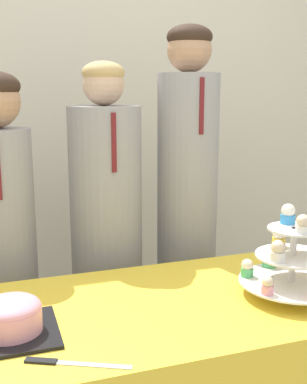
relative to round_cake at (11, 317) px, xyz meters
name	(u,v)px	position (x,y,z in m)	size (l,w,h in m)	color
wall_back	(74,98)	(0.43, 1.44, 0.55)	(9.00, 0.06, 2.70)	beige
round_cake	(11,317)	(0.00, 0.00, 0.00)	(0.24, 0.24, 0.11)	black
cake_knife	(60,363)	(0.10, -0.18, -0.05)	(0.24, 0.13, 0.01)	silver
cupcake_stand	(293,260)	(0.86, -0.02, 0.07)	(0.33, 0.33, 0.28)	silver
student_0	(4,265)	(0.00, 0.64, -0.08)	(0.26, 0.26, 1.46)	#939399
student_1	(107,257)	(0.41, 0.64, -0.09)	(0.29, 0.30, 1.50)	#939399
student_2	(187,227)	(0.77, 0.64, 0.00)	(0.26, 0.26, 1.65)	#939399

